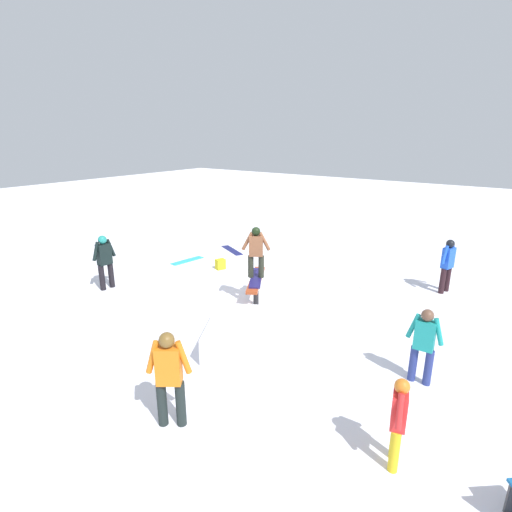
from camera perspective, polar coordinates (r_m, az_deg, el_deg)
The scene contains 13 objects.
ground_plane at distance 10.60m, azimuth 0.00°, elevation -7.05°, with size 60.00×60.00×0.00m, color white.
rail_feature at distance 10.35m, azimuth 0.00°, elevation -3.88°, with size 1.75×1.13×0.76m.
snow_kicker_ramp at distance 8.63m, azimuth -1.67°, elevation -11.01°, with size 1.80×1.50×0.55m, color white.
main_rider_on_rail at distance 10.09m, azimuth 0.00°, elevation 0.37°, with size 1.38×1.01×1.35m.
bystander_red at distance 6.00m, azimuth 19.65°, elevation -20.96°, with size 0.60×0.26×1.34m.
bystander_orange at distance 6.38m, azimuth -12.29°, elevation -16.21°, with size 0.47×0.63×1.59m.
bystander_black at distance 12.19m, azimuth -20.82°, elevation -0.44°, with size 0.73×0.25×1.59m.
bystander_blue at distance 12.36m, azimuth 25.68°, elevation -0.92°, with size 0.67×0.31×1.54m.
bystander_teal at distance 7.81m, azimuth 22.85°, elevation -11.30°, with size 0.22×0.64×1.44m.
loose_snowboard_navy at distance 15.39m, azimuth -3.47°, elevation 0.83°, with size 1.40×0.28×0.02m, color navy.
loose_snowboard_cyan at distance 14.33m, azimuth -9.78°, elevation -0.66°, with size 1.26×0.28×0.02m, color #2DC2CB.
loose_snowboard_white at distance 12.38m, azimuth 17.59°, elevation -4.15°, with size 1.42×0.28×0.02m, color white.
backpack_on_snow at distance 13.30m, azimuth -5.11°, elevation -1.17°, with size 0.30×0.22×0.34m, color yellow.
Camera 1 is at (-7.86, -5.60, 4.37)m, focal length 28.00 mm.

